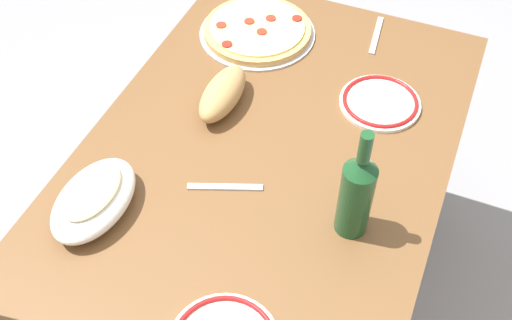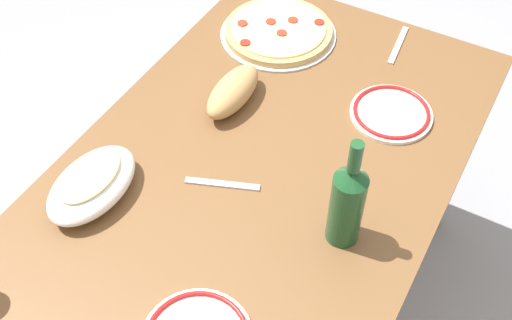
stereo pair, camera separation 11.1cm
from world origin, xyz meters
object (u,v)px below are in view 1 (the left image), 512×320
(dining_table, at_px, (256,200))
(bread_loaf, at_px, (223,94))
(pepperoni_pizza, at_px, (257,30))
(wine_bottle, at_px, (356,193))
(side_plate_far, at_px, (380,102))
(baked_pasta_dish, at_px, (93,198))

(dining_table, height_order, bread_loaf, bread_loaf)
(dining_table, xyz_separation_m, pepperoni_pizza, (-0.46, -0.19, 0.13))
(pepperoni_pizza, relative_size, wine_bottle, 1.15)
(dining_table, bearing_deg, pepperoni_pizza, -157.84)
(pepperoni_pizza, height_order, side_plate_far, pepperoni_pizza)
(pepperoni_pizza, distance_m, bread_loaf, 0.30)
(pepperoni_pizza, xyz_separation_m, baked_pasta_dish, (0.70, -0.09, 0.03))
(dining_table, relative_size, pepperoni_pizza, 4.24)
(bread_loaf, bearing_deg, baked_pasta_dish, -16.30)
(wine_bottle, bearing_deg, pepperoni_pizza, -140.75)
(baked_pasta_dish, height_order, wine_bottle, wine_bottle)
(pepperoni_pizza, distance_m, wine_bottle, 0.69)
(baked_pasta_dish, bearing_deg, bread_loaf, 163.70)
(dining_table, relative_size, baked_pasta_dish, 5.76)
(dining_table, distance_m, bread_loaf, 0.28)
(dining_table, relative_size, bread_loaf, 6.72)
(dining_table, distance_m, baked_pasta_dish, 0.40)
(baked_pasta_dish, xyz_separation_m, bread_loaf, (-0.40, 0.12, -0.00))
(wine_bottle, distance_m, side_plate_far, 0.40)
(dining_table, distance_m, side_plate_far, 0.40)
(dining_table, xyz_separation_m, bread_loaf, (-0.16, -0.16, 0.16))
(baked_pasta_dish, relative_size, bread_loaf, 1.17)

